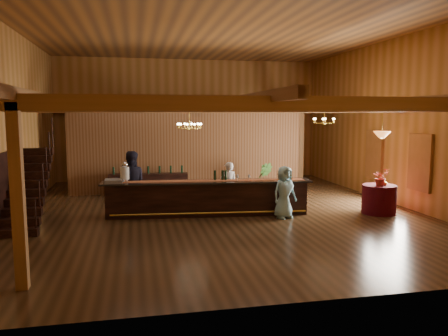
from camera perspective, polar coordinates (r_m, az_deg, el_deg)
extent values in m
plane|color=#462E1B|center=(13.87, -0.75, -5.47)|extent=(14.00, 14.00, 0.00)
plane|color=#A1672F|center=(13.77, -0.79, 17.48)|extent=(14.00, 14.00, 0.00)
cube|color=#B1783F|center=(20.46, -4.47, 6.30)|extent=(12.00, 0.10, 5.50)
cube|color=#B1783F|center=(6.80, 10.41, 4.80)|extent=(12.00, 0.10, 5.50)
cube|color=#B1783F|center=(13.75, -26.27, 5.26)|extent=(0.10, 14.00, 5.50)
cube|color=#B1783F|center=(15.81, 21.24, 5.64)|extent=(0.10, 14.00, 5.50)
cube|color=#915A34|center=(8.21, 6.53, 8.37)|extent=(11.90, 0.20, 0.28)
cube|color=#915A34|center=(10.61, 2.30, 8.10)|extent=(11.90, 0.20, 0.28)
cube|color=#915A34|center=(13.05, -0.35, 7.90)|extent=(11.90, 0.20, 0.28)
cube|color=#915A34|center=(15.51, -2.17, 7.76)|extent=(11.90, 0.20, 0.28)
cube|color=#915A34|center=(17.98, -3.48, 7.65)|extent=(11.90, 0.20, 0.28)
cube|color=#915A34|center=(20.26, -4.41, 7.57)|extent=(11.90, 0.20, 0.28)
cube|color=#915A34|center=(13.45, -20.16, 8.05)|extent=(0.18, 13.90, 0.22)
cube|color=#915A34|center=(13.55, -0.77, 8.46)|extent=(0.18, 13.90, 0.22)
cube|color=#915A34|center=(15.05, 16.48, 8.03)|extent=(0.18, 13.90, 0.22)
cube|color=#915A34|center=(17.96, -17.81, 2.22)|extent=(0.20, 0.20, 3.20)
cube|color=#915A34|center=(19.19, 9.99, 2.73)|extent=(0.20, 0.20, 3.20)
cube|color=#915A34|center=(8.16, -25.33, -3.53)|extent=(0.20, 0.20, 3.20)
cube|color=brown|center=(16.99, -4.64, 2.10)|extent=(9.00, 0.18, 3.10)
cube|color=white|center=(14.53, 24.26, 0.67)|extent=(0.12, 1.05, 1.75)
cube|color=white|center=(16.69, 19.06, 1.65)|extent=(0.12, 1.05, 1.75)
cube|color=black|center=(12.02, -25.43, -7.63)|extent=(1.00, 0.28, 0.20)
cube|color=black|center=(12.24, -25.17, -6.40)|extent=(1.00, 0.28, 0.20)
cube|color=black|center=(12.47, -24.92, -5.21)|extent=(1.00, 0.28, 0.20)
cube|color=black|center=(12.70, -24.68, -4.07)|extent=(1.00, 0.28, 0.20)
cube|color=black|center=(12.93, -24.44, -2.96)|extent=(1.00, 0.28, 0.20)
cube|color=black|center=(13.17, -24.22, -1.90)|extent=(1.00, 0.28, 0.20)
cube|color=black|center=(13.41, -24.01, -0.87)|extent=(1.00, 0.28, 0.20)
cube|color=black|center=(13.66, -23.80, 0.12)|extent=(1.00, 0.28, 0.20)
cube|color=black|center=(13.91, -23.60, 1.07)|extent=(1.00, 0.28, 0.20)
cube|color=black|center=(14.17, -23.40, 1.99)|extent=(1.00, 0.28, 0.20)
cube|color=black|center=(19.29, -0.90, -0.28)|extent=(1.20, 0.60, 1.10)
cube|color=olive|center=(18.97, -9.84, -0.65)|extent=(1.00, 0.60, 1.00)
cube|color=black|center=(13.07, -2.16, -4.05)|extent=(5.94, 1.20, 0.98)
cube|color=black|center=(12.98, -2.17, -1.81)|extent=(6.25, 1.36, 0.05)
cube|color=maroon|center=(12.97, -2.17, -1.67)|extent=(5.82, 0.95, 0.01)
cylinder|color=gold|center=(12.76, -1.86, -5.90)|extent=(5.69, 0.59, 0.05)
cylinder|color=silver|center=(13.08, -12.82, -1.62)|extent=(0.18, 0.18, 0.08)
cylinder|color=silver|center=(13.05, -12.84, -0.67)|extent=(0.26, 0.26, 0.36)
sphere|color=silver|center=(13.02, -12.87, 0.42)|extent=(0.18, 0.18, 0.18)
cube|color=gray|center=(13.02, -14.20, -1.66)|extent=(0.50, 0.50, 0.10)
cube|color=olive|center=(13.21, 7.20, -0.93)|extent=(0.06, 0.06, 0.30)
cube|color=olive|center=(13.30, 8.35, -0.90)|extent=(0.06, 0.06, 0.30)
cylinder|color=olive|center=(13.25, 7.78, -0.79)|extent=(0.24, 0.24, 0.24)
cylinder|color=black|center=(13.08, -1.20, -0.96)|extent=(0.07, 0.07, 0.30)
cylinder|color=black|center=(13.11, -0.19, -0.94)|extent=(0.07, 0.07, 0.30)
cylinder|color=black|center=(13.12, 0.21, -0.94)|extent=(0.07, 0.07, 0.30)
cube|color=black|center=(16.47, -9.83, -2.14)|extent=(2.91, 0.61, 0.81)
cylinder|color=#3F020C|center=(14.08, 19.58, -3.88)|extent=(1.01, 1.01, 0.87)
cylinder|color=gold|center=(14.45, -4.54, 6.47)|extent=(0.02, 0.02, 0.67)
sphere|color=gold|center=(14.45, -4.53, 5.15)|extent=(0.12, 0.12, 0.12)
torus|color=gold|center=(14.45, -4.53, 5.54)|extent=(0.80, 0.80, 0.04)
cylinder|color=gold|center=(15.91, 12.95, 6.65)|extent=(0.02, 0.02, 0.51)
sphere|color=gold|center=(15.92, 12.93, 5.73)|extent=(0.12, 0.12, 0.12)
torus|color=gold|center=(15.91, 12.94, 6.09)|extent=(0.80, 0.80, 0.04)
cylinder|color=gold|center=(13.85, 19.99, 5.77)|extent=(0.02, 0.02, 0.80)
cone|color=orange|center=(13.86, 19.92, 4.12)|extent=(0.52, 0.52, 0.20)
imported|color=silver|center=(13.81, 0.57, -2.33)|extent=(0.59, 0.42, 1.52)
imported|color=black|center=(13.55, -12.07, -1.83)|extent=(0.95, 0.75, 1.90)
imported|color=#93D2E2|center=(12.77, 7.90, -3.14)|extent=(0.85, 0.68, 1.52)
imported|color=#2E571E|center=(16.55, 5.15, -1.33)|extent=(0.76, 0.66, 1.21)
imported|color=#A62E20|center=(13.84, 19.78, -1.12)|extent=(0.57, 0.52, 0.53)
imported|color=gold|center=(13.98, 20.23, -1.61)|extent=(0.14, 0.14, 0.27)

